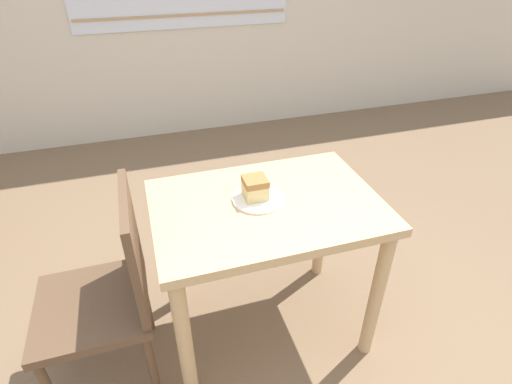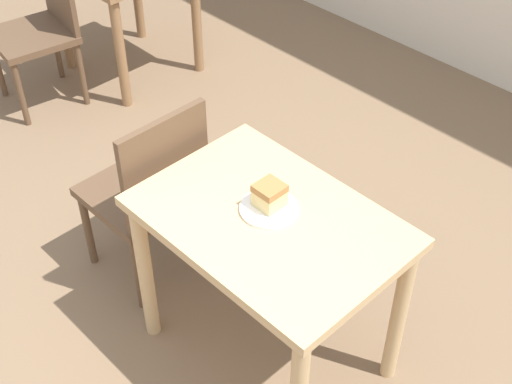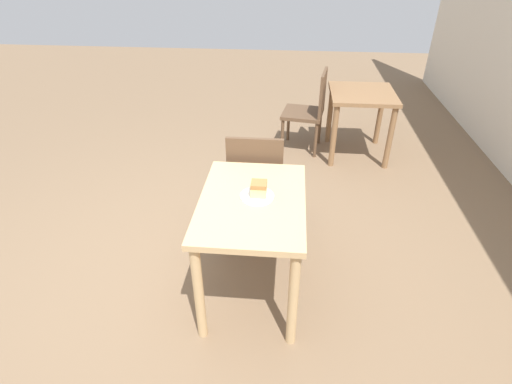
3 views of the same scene
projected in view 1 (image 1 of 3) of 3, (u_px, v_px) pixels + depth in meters
name	position (u px, v px, depth m)	size (l,w,h in m)	color
dining_table_near	(266.00, 228.00, 1.70)	(0.93, 0.65, 0.76)	tan
chair_near_window	(109.00, 291.00, 1.58)	(0.44, 0.44, 0.92)	brown
plate	(258.00, 199.00, 1.64)	(0.21, 0.21, 0.01)	white
cake_slice	(255.00, 188.00, 1.61)	(0.09, 0.10, 0.09)	#E0C67F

